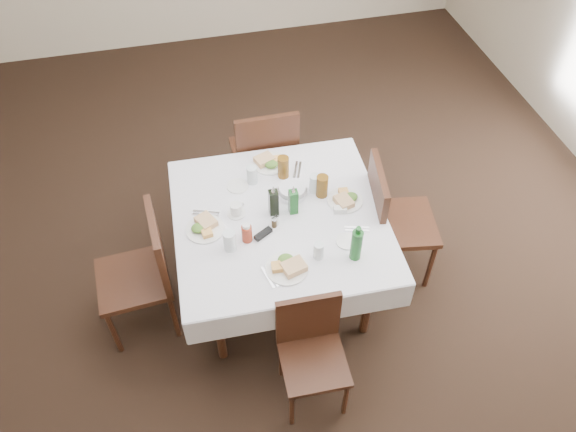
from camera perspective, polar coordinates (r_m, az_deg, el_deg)
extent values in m
plane|color=black|center=(4.40, -1.21, -4.93)|extent=(7.00, 7.00, 0.00)
cylinder|color=black|center=(3.68, -7.06, -11.15)|extent=(0.06, 0.06, 0.72)
cylinder|color=black|center=(4.30, -8.62, 0.14)|extent=(0.06, 0.06, 0.72)
cylinder|color=black|center=(3.80, 8.18, -8.55)|extent=(0.06, 0.06, 0.72)
cylinder|color=black|center=(4.40, 4.38, 2.05)|extent=(0.06, 0.06, 0.72)
cube|color=black|center=(3.71, -0.84, -0.38)|extent=(1.29, 1.29, 0.03)
cube|color=white|center=(3.69, -0.84, -0.16)|extent=(1.42, 1.42, 0.01)
cube|color=white|center=(4.25, -2.59, 5.57)|extent=(1.37, 0.06, 0.22)
cube|color=white|center=(3.37, 1.43, -9.93)|extent=(1.37, 0.06, 0.22)
cube|color=white|center=(3.92, 9.09, 0.24)|extent=(0.06, 1.37, 0.22)
cube|color=white|center=(3.76, -11.18, -2.83)|extent=(0.06, 1.37, 0.22)
cube|color=black|center=(4.56, -2.57, 6.41)|extent=(0.48, 0.48, 0.04)
cube|color=black|center=(4.23, -2.06, 7.19)|extent=(0.48, 0.05, 0.52)
cylinder|color=black|center=(4.91, -0.61, 6.18)|extent=(0.04, 0.04, 0.49)
cylinder|color=black|center=(4.61, 0.58, 2.89)|extent=(0.04, 0.04, 0.49)
cylinder|color=black|center=(4.85, -5.38, 5.38)|extent=(0.04, 0.04, 0.49)
cylinder|color=black|center=(4.56, -4.46, 2.01)|extent=(0.04, 0.04, 0.49)
cube|color=black|center=(3.49, 2.62, -14.67)|extent=(0.40, 0.40, 0.04)
cube|color=black|center=(3.39, 2.04, -10.40)|extent=(0.39, 0.05, 0.43)
cylinder|color=black|center=(3.58, 0.39, -19.00)|extent=(0.03, 0.03, 0.40)
cylinder|color=black|center=(3.73, -0.71, -14.33)|extent=(0.03, 0.03, 0.40)
cylinder|color=black|center=(3.63, 5.88, -17.92)|extent=(0.03, 0.03, 0.40)
cylinder|color=black|center=(3.77, 4.47, -13.37)|extent=(0.03, 0.03, 0.40)
cube|color=black|center=(4.10, 11.47, -0.75)|extent=(0.55, 0.55, 0.04)
cube|color=black|center=(3.87, 8.94, 1.62)|extent=(0.12, 0.48, 0.52)
cylinder|color=black|center=(4.22, 14.27, -4.86)|extent=(0.04, 0.04, 0.49)
cylinder|color=black|center=(4.12, 8.79, -5.30)|extent=(0.04, 0.04, 0.49)
cylinder|color=black|center=(4.46, 13.02, -0.71)|extent=(0.04, 0.04, 0.49)
cylinder|color=black|center=(4.37, 7.84, -1.02)|extent=(0.04, 0.04, 0.49)
cube|color=black|center=(3.86, -15.46, -6.22)|extent=(0.50, 0.50, 0.04)
cube|color=black|center=(3.65, -13.01, -3.15)|extent=(0.07, 0.47, 0.51)
cylinder|color=black|center=(4.19, -17.83, -6.60)|extent=(0.04, 0.04, 0.48)
cylinder|color=black|center=(4.16, -12.43, -5.42)|extent=(0.04, 0.04, 0.48)
cylinder|color=black|center=(3.96, -17.31, -11.15)|extent=(0.04, 0.04, 0.48)
cylinder|color=black|center=(3.92, -11.51, -9.92)|extent=(0.04, 0.04, 0.48)
cylinder|color=white|center=(4.05, -1.84, 5.38)|extent=(0.25, 0.25, 0.01)
cube|color=tan|center=(4.04, -2.43, 5.75)|extent=(0.16, 0.14, 0.04)
cube|color=#E09140|center=(4.04, -1.21, 5.73)|extent=(0.08, 0.07, 0.03)
ellipsoid|color=#3E711F|center=(4.00, -1.71, 5.28)|extent=(0.09, 0.08, 0.04)
cylinder|color=white|center=(3.41, -0.11, -5.31)|extent=(0.26, 0.26, 0.01)
cube|color=tan|center=(3.38, 0.60, -5.19)|extent=(0.16, 0.14, 0.04)
cube|color=#E09140|center=(3.39, -0.94, -5.17)|extent=(0.09, 0.08, 0.03)
ellipsoid|color=#3E711F|center=(3.41, -0.23, -4.43)|extent=(0.10, 0.09, 0.04)
cylinder|color=white|center=(3.80, 5.81, 1.62)|extent=(0.24, 0.24, 0.01)
cube|color=tan|center=(3.76, 5.69, 1.48)|extent=(0.13, 0.15, 0.04)
cube|color=#E09140|center=(3.82, 5.69, 2.33)|extent=(0.07, 0.09, 0.03)
ellipsoid|color=#3E711F|center=(3.79, 6.43, 1.96)|extent=(0.09, 0.08, 0.04)
cylinder|color=white|center=(3.65, -8.41, -1.32)|extent=(0.25, 0.25, 0.01)
cube|color=tan|center=(3.66, -8.32, -0.55)|extent=(0.15, 0.16, 0.04)
cube|color=#E09140|center=(3.60, -8.26, -1.60)|extent=(0.07, 0.09, 0.03)
ellipsoid|color=#3E711F|center=(3.63, -9.09, -1.20)|extent=(0.09, 0.08, 0.04)
cylinder|color=white|center=(3.90, -5.14, 3.05)|extent=(0.15, 0.15, 0.01)
cylinder|color=white|center=(3.56, 6.00, -2.57)|extent=(0.14, 0.14, 0.01)
cylinder|color=silver|center=(3.88, -3.68, 4.20)|extent=(0.07, 0.07, 0.14)
cylinder|color=silver|center=(3.43, 3.13, -3.53)|extent=(0.06, 0.06, 0.12)
cylinder|color=silver|center=(3.81, 2.74, 3.32)|extent=(0.07, 0.07, 0.14)
cylinder|color=silver|center=(3.48, -5.94, -2.53)|extent=(0.08, 0.08, 0.15)
cylinder|color=brown|center=(3.91, -0.49, 4.99)|extent=(0.08, 0.08, 0.17)
cylinder|color=brown|center=(3.78, 3.48, 3.05)|extent=(0.08, 0.08, 0.17)
cylinder|color=silver|center=(3.82, 0.43, 2.41)|extent=(0.20, 0.20, 0.04)
cylinder|color=white|center=(3.80, 0.44, 2.71)|extent=(0.18, 0.18, 0.04)
cube|color=black|center=(3.65, -1.48, 1.39)|extent=(0.06, 0.06, 0.19)
cone|color=silver|center=(3.56, -1.52, 2.77)|extent=(0.03, 0.03, 0.05)
cube|color=#195D20|center=(3.65, 0.54, 1.45)|extent=(0.06, 0.06, 0.19)
cone|color=silver|center=(3.57, 0.56, 2.77)|extent=(0.03, 0.03, 0.05)
cylinder|color=#9C2F18|center=(3.52, -4.20, -1.79)|extent=(0.07, 0.07, 0.12)
cylinder|color=white|center=(3.47, -4.27, -1.01)|extent=(0.05, 0.05, 0.02)
cylinder|color=white|center=(3.62, -1.18, -0.47)|extent=(0.03, 0.03, 0.06)
cylinder|color=silver|center=(3.60, -1.19, -0.06)|extent=(0.03, 0.03, 0.01)
cylinder|color=#3B2B17|center=(3.61, -1.42, -0.73)|extent=(0.03, 0.03, 0.06)
cylinder|color=silver|center=(3.58, -1.43, -0.33)|extent=(0.03, 0.03, 0.01)
cylinder|color=white|center=(3.72, -5.26, 0.26)|extent=(0.12, 0.12, 0.01)
cylinder|color=white|center=(3.69, -5.31, 0.72)|extent=(0.07, 0.07, 0.08)
cylinder|color=black|center=(3.67, -5.34, 1.02)|extent=(0.06, 0.06, 0.01)
torus|color=white|center=(3.71, -4.78, 1.10)|extent=(0.05, 0.04, 0.05)
cube|color=black|center=(3.58, -2.53, -1.82)|extent=(0.13, 0.10, 0.03)
cylinder|color=#195D20|center=(3.41, 6.96, -2.93)|extent=(0.07, 0.07, 0.23)
cylinder|color=#195D20|center=(3.31, 7.17, -1.45)|extent=(0.03, 0.03, 0.04)
cube|color=white|center=(3.72, 5.33, 0.65)|extent=(0.09, 0.07, 0.04)
cube|color=pink|center=(3.71, 5.33, 0.73)|extent=(0.07, 0.05, 0.02)
cube|color=silver|center=(4.00, 0.78, 4.73)|extent=(0.08, 0.17, 0.01)
cube|color=silver|center=(4.00, 1.17, 4.70)|extent=(0.08, 0.17, 0.01)
cube|color=silver|center=(3.38, -1.63, -6.11)|extent=(0.05, 0.17, 0.01)
cube|color=silver|center=(3.37, -2.05, -6.28)|extent=(0.05, 0.17, 0.01)
cube|color=silver|center=(3.63, 7.01, -1.46)|extent=(0.16, 0.06, 0.01)
cube|color=silver|center=(3.65, 7.00, -1.17)|extent=(0.16, 0.06, 0.01)
cube|color=silver|center=(3.75, -8.31, 0.41)|extent=(0.17, 0.08, 0.01)
cube|color=silver|center=(3.73, -8.40, 0.10)|extent=(0.17, 0.08, 0.01)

